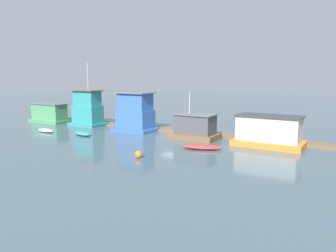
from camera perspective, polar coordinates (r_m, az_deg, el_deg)
name	(u,v)px	position (r m, az deg, el deg)	size (l,w,h in m)	color
ground_plane	(172,136)	(41.50, 0.73, -1.73)	(200.00, 200.00, 0.00)	#475B66
dock_walkway	(183,131)	(44.00, 2.71, -0.93)	(59.60, 2.11, 0.30)	brown
houseboat_green	(49,113)	(56.76, -19.97, 2.08)	(6.84, 3.28, 3.07)	#4C9360
houseboat_teal	(88,110)	(51.09, -13.84, 2.77)	(5.22, 3.55, 9.43)	teal
houseboat_blue	(135,114)	(44.95, -5.71, 2.16)	(5.56, 4.04, 5.31)	#3866B7
houseboat_brown	(195,128)	(39.48, 4.72, -0.27)	(5.47, 3.48, 5.63)	brown
houseboat_orange	(269,132)	(36.97, 17.16, -0.96)	(7.37, 4.08, 3.35)	orange
dinghy_white	(46,130)	(47.33, -20.50, -0.71)	(3.24, 1.64, 0.42)	white
dinghy_teal	(83,133)	(43.40, -14.60, -1.24)	(3.66, 2.48, 0.46)	teal
dinghy_red	(202,147)	(34.27, 5.93, -3.65)	(4.34, 2.63, 0.47)	red
mooring_post_centre	(76,119)	(54.65, -15.66, 1.19)	(0.22, 0.22, 1.27)	brown
buoy_orange	(139,154)	(30.65, -5.15, -4.94)	(0.68, 0.68, 0.68)	orange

